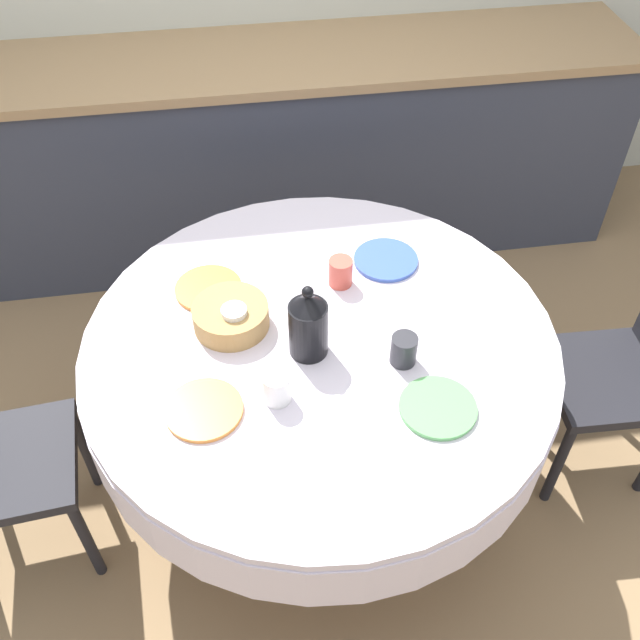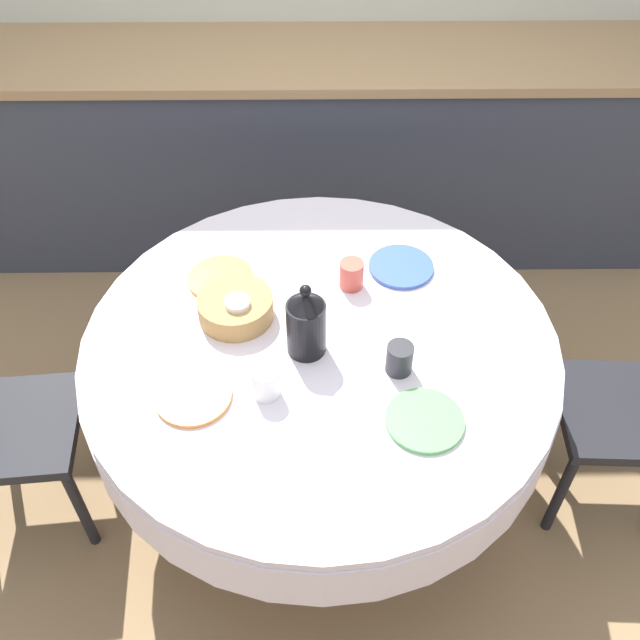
{
  "view_description": "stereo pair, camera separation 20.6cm",
  "coord_description": "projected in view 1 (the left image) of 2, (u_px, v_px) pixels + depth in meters",
  "views": [
    {
      "loc": [
        -0.22,
        -1.42,
        2.31
      ],
      "look_at": [
        0.0,
        0.0,
        0.84
      ],
      "focal_mm": 40.0,
      "sensor_mm": 36.0,
      "label": 1
    },
    {
      "loc": [
        -0.01,
        -1.44,
        2.31
      ],
      "look_at": [
        0.0,
        0.0,
        0.84
      ],
      "focal_mm": 40.0,
      "sensor_mm": 36.0,
      "label": 2
    }
  ],
  "objects": [
    {
      "name": "coffee_carafe",
      "position": [
        308.0,
        325.0,
        2.01
      ],
      "size": [
        0.11,
        0.11,
        0.25
      ],
      "color": "black",
      "rests_on": "dining_table"
    },
    {
      "name": "bread_basket",
      "position": [
        231.0,
        316.0,
        2.13
      ],
      "size": [
        0.23,
        0.23,
        0.08
      ],
      "primitive_type": "cylinder",
      "color": "#AD844C",
      "rests_on": "dining_table"
    },
    {
      "name": "cup_far_left",
      "position": [
        235.0,
        320.0,
        2.11
      ],
      "size": [
        0.08,
        0.08,
        0.09
      ],
      "primitive_type": "cylinder",
      "color": "white",
      "rests_on": "dining_table"
    },
    {
      "name": "plate_far_left",
      "position": [
        209.0,
        288.0,
        2.26
      ],
      "size": [
        0.21,
        0.21,
        0.01
      ],
      "primitive_type": "cylinder",
      "color": "orange",
      "rests_on": "dining_table"
    },
    {
      "name": "dining_table",
      "position": [
        320.0,
        365.0,
        2.2
      ],
      "size": [
        1.43,
        1.43,
        0.76
      ],
      "color": "brown",
      "rests_on": "ground_plane"
    },
    {
      "name": "plate_far_right",
      "position": [
        386.0,
        260.0,
        2.36
      ],
      "size": [
        0.21,
        0.21,
        0.01
      ],
      "primitive_type": "cylinder",
      "color": "#3856AD",
      "rests_on": "dining_table"
    },
    {
      "name": "ground_plane",
      "position": [
        320.0,
        476.0,
        2.66
      ],
      "size": [
        12.0,
        12.0,
        0.0
      ],
      "primitive_type": "plane",
      "color": "#8E704C"
    },
    {
      "name": "cup_near_right",
      "position": [
        404.0,
        350.0,
        2.02
      ],
      "size": [
        0.08,
        0.08,
        0.09
      ],
      "primitive_type": "cylinder",
      "color": "#28282D",
      "rests_on": "dining_table"
    },
    {
      "name": "kitchen_counter",
      "position": [
        273.0,
        153.0,
        3.32
      ],
      "size": [
        3.24,
        0.64,
        0.96
      ],
      "color": "#383D4C",
      "rests_on": "ground_plane"
    },
    {
      "name": "chair_left",
      "position": [
        638.0,
        358.0,
        2.36
      ],
      "size": [
        0.42,
        0.42,
        0.97
      ],
      "rotation": [
        0.0,
        0.0,
        1.53
      ],
      "color": "black",
      "rests_on": "ground_plane"
    },
    {
      "name": "cup_near_left",
      "position": [
        277.0,
        388.0,
        1.93
      ],
      "size": [
        0.08,
        0.08,
        0.09
      ],
      "primitive_type": "cylinder",
      "color": "white",
      "rests_on": "dining_table"
    },
    {
      "name": "plate_near_right",
      "position": [
        438.0,
        407.0,
        1.93
      ],
      "size": [
        0.21,
        0.21,
        0.01
      ],
      "primitive_type": "cylinder",
      "color": "#5BA85B",
      "rests_on": "dining_table"
    },
    {
      "name": "cup_far_right",
      "position": [
        341.0,
        272.0,
        2.26
      ],
      "size": [
        0.08,
        0.08,
        0.09
      ],
      "primitive_type": "cylinder",
      "color": "#CC4C3D",
      "rests_on": "dining_table"
    },
    {
      "name": "plate_near_left",
      "position": [
        204.0,
        410.0,
        1.93
      ],
      "size": [
        0.21,
        0.21,
        0.01
      ],
      "primitive_type": "cylinder",
      "color": "orange",
      "rests_on": "dining_table"
    }
  ]
}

